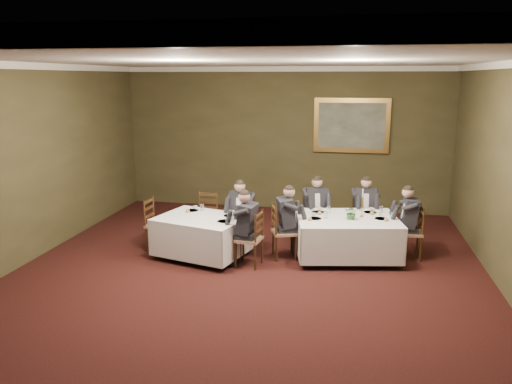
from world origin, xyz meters
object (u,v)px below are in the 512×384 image
(diner_main_backleft, at_px, (315,217))
(chair_main_endleft, at_px, (284,243))
(centerpiece, at_px, (352,212))
(diner_main_endright, at_px, (410,231))
(chair_main_endright, at_px, (410,243))
(chair_main_backright, at_px, (363,228))
(diner_sec_backright, at_px, (242,222))
(painting, at_px, (351,126))
(chair_sec_endleft, at_px, (159,235))
(chair_sec_backright, at_px, (242,233))
(candlestick, at_px, (362,206))
(table_main, at_px, (347,234))
(chair_main_backleft, at_px, (314,228))
(diner_main_backright, at_px, (364,217))
(diner_main_endleft, at_px, (284,231))
(chair_sec_endright, at_px, (249,250))
(table_second, at_px, (202,234))
(diner_sec_endright, at_px, (249,238))
(chair_sec_backleft, at_px, (206,228))

(diner_main_backleft, height_order, chair_main_endleft, diner_main_backleft)
(diner_main_backleft, xyz_separation_m, centerpiece, (0.72, -0.93, 0.39))
(diner_main_endright, bearing_deg, chair_main_endright, -90.00)
(chair_main_backright, height_order, centerpiece, centerpiece)
(diner_sec_backright, bearing_deg, painting, -112.16)
(chair_main_backright, height_order, chair_sec_endleft, same)
(chair_main_endleft, xyz_separation_m, chair_sec_backright, (-0.87, 0.40, 0.00))
(chair_main_endright, xyz_separation_m, candlestick, (-0.89, -0.07, 0.68))
(chair_main_endleft, bearing_deg, candlestick, 84.43)
(diner_sec_backright, distance_m, chair_sec_endleft, 1.62)
(table_main, xyz_separation_m, chair_main_backleft, (-0.65, 0.84, -0.17))
(centerpiece, bearing_deg, chair_main_backright, 77.42)
(diner_main_backleft, relative_size, diner_main_backright, 1.00)
(chair_main_backleft, bearing_deg, chair_sec_backright, 4.49)
(diner_main_endleft, distance_m, chair_sec_endright, 0.79)
(chair_main_endright, height_order, diner_main_endright, diner_main_endright)
(chair_main_endright, height_order, chair_sec_backright, same)
(chair_main_backleft, bearing_deg, diner_main_backright, 168.58)
(diner_main_endright, bearing_deg, diner_main_backleft, 68.69)
(table_second, bearing_deg, chair_sec_backright, 47.09)
(diner_main_endleft, bearing_deg, chair_sec_endright, -65.40)
(painting, bearing_deg, diner_main_backright, -82.03)
(diner_main_endright, relative_size, chair_sec_endleft, 1.35)
(chair_main_backright, relative_size, chair_sec_endright, 1.00)
(chair_sec_endleft, relative_size, painting, 0.56)
(chair_main_backright, xyz_separation_m, chair_main_endright, (0.82, -0.81, 0.00))
(diner_main_endright, height_order, diner_sec_endright, same)
(chair_main_endright, bearing_deg, chair_sec_endleft, 93.05)
(chair_main_endright, distance_m, chair_sec_backright, 3.15)
(chair_main_backright, bearing_deg, diner_main_backright, 90.00)
(chair_sec_endright, bearing_deg, chair_sec_endleft, 83.03)
(diner_main_backleft, height_order, candlestick, diner_main_backleft)
(table_second, bearing_deg, diner_main_endright, 10.07)
(diner_main_endleft, height_order, diner_sec_endright, same)
(table_second, height_order, chair_main_endleft, chair_main_endleft)
(chair_main_backleft, relative_size, chair_sec_backright, 1.00)
(table_main, relative_size, diner_sec_endright, 1.52)
(chair_sec_endleft, bearing_deg, chair_sec_endright, 78.21)
(chair_main_endright, xyz_separation_m, centerpiece, (-1.07, -0.30, 0.62))
(diner_main_endleft, relative_size, diner_main_endright, 1.00)
(chair_main_endright, bearing_deg, centerpiece, 104.02)
(chair_sec_backleft, bearing_deg, chair_main_backleft, -165.03)
(table_second, bearing_deg, diner_main_endleft, 10.00)
(chair_main_backleft, relative_size, candlestick, 1.88)
(diner_sec_backright, bearing_deg, chair_sec_endright, 121.18)
(diner_main_backleft, bearing_deg, centerpiece, 106.73)
(table_second, relative_size, chair_sec_endleft, 1.82)
(chair_main_backright, height_order, chair_sec_backleft, same)
(diner_main_backleft, bearing_deg, table_second, 12.31)
(diner_main_endleft, relative_size, diner_sec_backright, 1.00)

